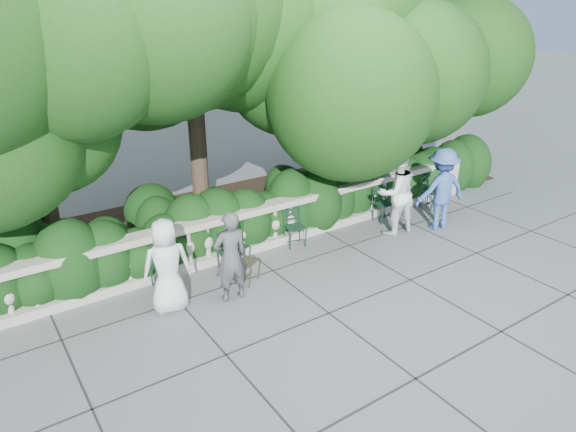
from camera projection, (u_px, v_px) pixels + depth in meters
ground at (317, 281)px, 9.88m from camera, size 90.00×90.00×0.00m
balustrade at (267, 226)px, 11.05m from camera, size 12.00×0.44×1.00m
shrub_hedge at (241, 227)px, 12.16m from camera, size 15.00×2.60×1.70m
tree_canopy at (257, 50)px, 11.10m from camera, size 15.04×6.52×6.78m
chair_a at (232, 274)px, 10.10m from camera, size 0.52×0.55×0.84m
chair_b at (166, 291)px, 9.52m from camera, size 0.51×0.54×0.84m
chair_c at (298, 248)px, 11.15m from camera, size 0.53×0.56×0.84m
chair_d at (243, 269)px, 10.30m from camera, size 0.59×0.61×0.84m
chair_e at (387, 223)px, 12.38m from camera, size 0.46×0.49×0.84m
chair_f at (434, 209)px, 13.22m from camera, size 0.54×0.57×0.84m
chair_weathered at (254, 283)px, 9.78m from camera, size 0.62×0.64×0.84m
person_businessman at (167, 266)px, 8.67m from camera, size 0.91×0.69×1.69m
person_woman_grey at (231, 257)px, 8.97m from camera, size 0.65×0.45×1.69m
person_casual_man at (395, 192)px, 11.53m from camera, size 1.04×0.85×1.97m
person_older_blue at (441, 189)px, 11.77m from camera, size 1.37×0.98×1.92m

